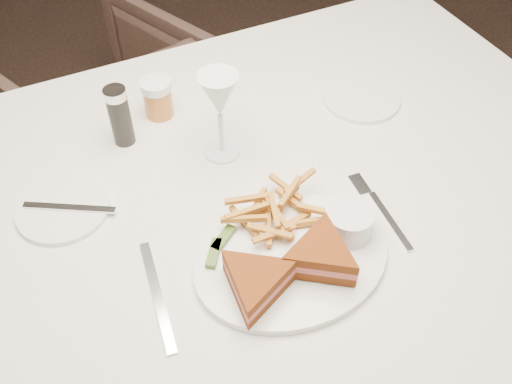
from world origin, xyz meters
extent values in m
plane|color=black|center=(0.00, 0.00, 0.00)|extent=(5.00, 5.00, 0.00)
cube|color=silver|center=(0.08, -0.24, 0.38)|extent=(1.48, 1.03, 0.75)
imported|color=#49342D|center=(0.05, 0.69, 0.30)|extent=(0.73, 0.71, 0.60)
ellipsoid|color=white|center=(0.08, -0.41, 0.76)|extent=(0.33, 0.27, 0.01)
cube|color=silver|center=(-0.14, -0.37, 0.75)|extent=(0.05, 0.20, 0.00)
cylinder|color=white|center=(-0.21, -0.13, 0.76)|extent=(0.16, 0.16, 0.01)
cylinder|color=white|center=(0.41, -0.13, 0.76)|extent=(0.16, 0.16, 0.01)
cylinder|color=black|center=(-0.06, -0.01, 0.81)|extent=(0.04, 0.04, 0.12)
cylinder|color=#B8682C|center=(0.03, 0.03, 0.79)|extent=(0.06, 0.06, 0.08)
cube|color=#3F6021|center=(-0.01, -0.33, 0.77)|extent=(0.06, 0.04, 0.01)
cube|color=#3F6021|center=(-0.03, -0.35, 0.77)|extent=(0.05, 0.05, 0.01)
cylinder|color=white|center=(0.18, -0.41, 0.79)|extent=(0.08, 0.08, 0.05)
camera|label=1|loc=(-0.23, -0.85, 1.50)|focal=40.00mm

